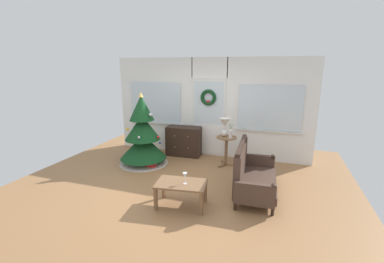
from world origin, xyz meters
TOP-DOWN VIEW (x-y plane):
  - ground_plane at (0.00, 0.00)m, footprint 6.76×6.76m
  - back_wall_with_door at (0.00, 2.08)m, footprint 5.20×0.19m
  - christmas_tree at (-1.33, 0.91)m, footprint 1.19×1.19m
  - dresser_cabinet at (-0.60, 1.79)m, footprint 0.92×0.48m
  - settee_sofa at (1.33, 0.17)m, footprint 0.78×1.57m
  - side_table at (0.62, 1.42)m, footprint 0.50×0.48m
  - table_lamp at (0.56, 1.46)m, footprint 0.28×0.28m
  - flower_vase at (0.72, 1.36)m, footprint 0.11×0.10m
  - coffee_table at (0.28, -0.71)m, footprint 0.90×0.63m
  - wine_glass at (0.36, -0.72)m, footprint 0.08×0.08m
  - gift_box at (-1.02, 0.71)m, footprint 0.20×0.18m

SIDE VIEW (x-z plane):
  - ground_plane at x=0.00m, z-range 0.00..0.00m
  - gift_box at x=-1.02m, z-range 0.00..0.20m
  - coffee_table at x=0.28m, z-range 0.15..0.58m
  - settee_sofa at x=1.33m, z-range -0.10..0.86m
  - dresser_cabinet at x=-0.60m, z-range 0.00..0.78m
  - side_table at x=0.62m, z-range 0.15..0.86m
  - wine_glass at x=0.36m, z-range 0.47..0.67m
  - christmas_tree at x=-1.33m, z-range -0.21..1.53m
  - flower_vase at x=0.72m, z-range 0.65..1.00m
  - table_lamp at x=0.56m, z-range 0.77..1.21m
  - back_wall_with_door at x=0.00m, z-range 0.01..2.56m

